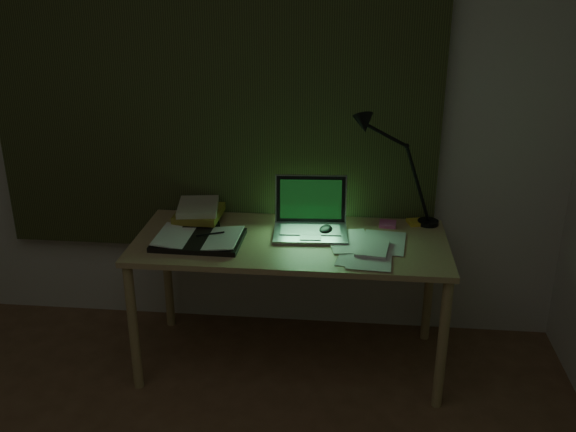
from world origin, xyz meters
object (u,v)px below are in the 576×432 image
Objects in this scene: desk at (291,302)px; book_stack at (198,212)px; open_textbook at (199,239)px; desk_lamp at (433,171)px; laptop at (311,211)px; loose_papers at (362,247)px.

book_stack reaches higher than desk.
desk_lamp reaches higher than open_textbook.
open_textbook is at bearing -170.29° from desk.
loose_papers is at bearing -31.73° from laptop.
desk_lamp is (1.06, 0.32, 0.26)m from open_textbook.
book_stack is 1.14m from desk_lamp.
desk_lamp reaches higher than book_stack.
book_stack reaches higher than loose_papers.
laptop is at bearing 152.02° from loose_papers.
loose_papers is (0.74, 0.01, -0.01)m from open_textbook.
laptop is at bearing 35.43° from desk.
laptop is 0.70× the size of desk_lamp.
desk is at bearing 10.95° from open_textbook.
desk_lamp is at bearing 14.97° from laptop.
desk is 4.43× the size of loose_papers.
desk is 3.73× the size of laptop.
desk is 0.92m from desk_lamp.
open_textbook is 1.57× the size of book_stack.
desk is at bearing 168.67° from loose_papers.
open_textbook is at bearing -153.93° from desk_lamp.
desk is 5.73× the size of book_stack.
loose_papers is at bearing -11.33° from desk.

